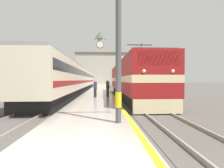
{
  "coord_description": "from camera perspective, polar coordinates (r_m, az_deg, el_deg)",
  "views": [
    {
      "loc": [
        0.53,
        -3.24,
        1.95
      ],
      "look_at": [
        1.87,
        20.42,
        1.39
      ],
      "focal_mm": 28.0,
      "sensor_mm": 36.0,
      "label": 1
    }
  ],
  "objects": [
    {
      "name": "rail_track_near",
      "position": [
        28.47,
        2.94,
        -2.52
      ],
      "size": [
        2.83,
        140.0,
        0.16
      ],
      "color": "#514C47",
      "rests_on": "ground"
    },
    {
      "name": "clock_tower",
      "position": [
        76.5,
        -3.88,
        9.1
      ],
      "size": [
        4.83,
        4.83,
        22.98
      ],
      "color": "#ADA393",
      "rests_on": "ground"
    },
    {
      "name": "person_on_platform",
      "position": [
        17.19,
        -1.41,
        -1.17
      ],
      "size": [
        0.34,
        0.34,
        1.74
      ],
      "color": "#23232D",
      "rests_on": "platform"
    },
    {
      "name": "catenary_mast",
      "position": [
        7.06,
        3.28,
        17.09
      ],
      "size": [
        2.73,
        0.24,
        7.06
      ],
      "color": "#4C4C51",
      "rests_on": "platform"
    },
    {
      "name": "station_building",
      "position": [
        68.9,
        -3.58,
        4.86
      ],
      "size": [
        19.48,
        7.81,
        12.28
      ],
      "color": "#B7B2A3",
      "rests_on": "ground"
    },
    {
      "name": "locomotive_train",
      "position": [
        19.13,
        5.96,
        1.4
      ],
      "size": [
        2.92,
        19.32,
        4.83
      ],
      "color": "black",
      "rests_on": "ground"
    },
    {
      "name": "second_waiting_passenger",
      "position": [
        16.93,
        -5.51,
        -1.35
      ],
      "size": [
        0.34,
        0.34,
        1.67
      ],
      "color": "#23232D",
      "rests_on": "platform"
    },
    {
      "name": "rail_track_far",
      "position": [
        28.58,
        -11.22,
        -2.53
      ],
      "size": [
        2.83,
        140.0,
        0.16
      ],
      "color": "#514C47",
      "rests_on": "ground"
    },
    {
      "name": "platform",
      "position": [
        28.3,
        -4.31,
        -2.32
      ],
      "size": [
        3.64,
        140.0,
        0.28
      ],
      "color": "#ADA89E",
      "rests_on": "ground"
    },
    {
      "name": "ground_plane",
      "position": [
        33.3,
        -4.15,
        -2.01
      ],
      "size": [
        200.0,
        200.0,
        0.0
      ],
      "primitive_type": "plane",
      "color": "#514C47"
    },
    {
      "name": "passenger_train",
      "position": [
        30.13,
        -10.81,
        1.54
      ],
      "size": [
        2.92,
        42.43,
        3.82
      ],
      "color": "black",
      "rests_on": "ground"
    }
  ]
}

